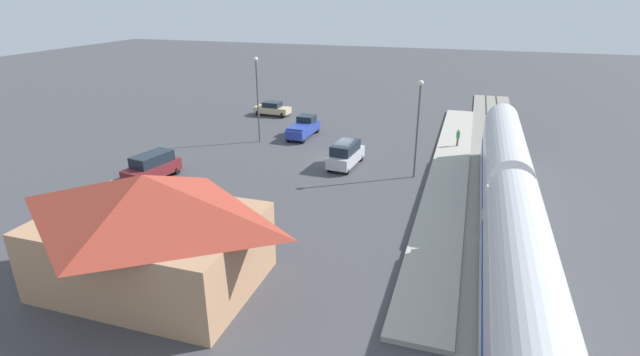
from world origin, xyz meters
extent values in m
plane|color=#424247|center=(0.00, 0.00, 0.00)|extent=(200.00, 200.00, 0.00)
cube|color=gray|center=(-14.00, 0.00, 0.09)|extent=(4.80, 70.00, 0.18)
cube|color=#59544C|center=(-14.72, 0.00, 0.24)|extent=(0.10, 70.00, 0.12)
cube|color=#59544C|center=(-13.28, 0.00, 0.24)|extent=(0.10, 70.00, 0.12)
cube|color=#A8A399|center=(-10.00, 0.00, 0.15)|extent=(3.20, 46.00, 0.30)
cube|color=silver|center=(-14.00, 3.02, 2.15)|extent=(2.90, 17.06, 3.70)
cube|color=#19389E|center=(-12.54, 3.02, 1.85)|extent=(0.04, 15.70, 0.36)
cylinder|color=silver|center=(-14.00, 3.02, 3.90)|extent=(2.75, 16.38, 2.76)
cube|color=silver|center=(-14.00, 20.88, 2.15)|extent=(2.90, 17.06, 3.70)
cube|color=#19389E|center=(-12.54, 20.88, 1.85)|extent=(0.04, 15.70, 0.36)
cylinder|color=silver|center=(-14.00, 20.88, 3.90)|extent=(2.75, 16.38, 2.76)
cube|color=tan|center=(4.00, 22.00, 1.93)|extent=(10.79, 7.42, 3.87)
pyramid|color=#9E3828|center=(4.00, 22.00, 5.03)|extent=(11.59, 8.22, 2.33)
cube|color=#4C3323|center=(4.00, 18.26, 1.05)|extent=(1.10, 0.08, 2.10)
cylinder|color=brown|center=(-10.31, -7.21, 0.72)|extent=(0.22, 0.22, 0.85)
cylinder|color=green|center=(-10.31, -7.21, 1.46)|extent=(0.36, 0.36, 0.62)
sphere|color=tan|center=(-10.31, -7.21, 1.89)|extent=(0.24, 0.24, 0.24)
cube|color=silver|center=(-0.99, 1.11, 0.84)|extent=(2.40, 5.06, 1.00)
cube|color=#19232D|center=(-0.97, 1.26, 1.78)|extent=(2.03, 3.57, 0.88)
cylinder|color=black|center=(-0.31, -0.86, 0.34)|extent=(0.22, 0.68, 0.68)
cylinder|color=black|center=(-2.02, -0.70, 0.34)|extent=(0.22, 0.68, 0.68)
cylinder|color=black|center=(0.04, 2.92, 0.34)|extent=(0.22, 0.68, 0.68)
cylinder|color=black|center=(-1.67, 3.08, 0.34)|extent=(0.22, 0.68, 0.68)
cube|color=maroon|center=(13.51, 9.23, 0.84)|extent=(2.81, 5.17, 1.00)
cube|color=#19232D|center=(13.49, 9.08, 1.78)|extent=(2.32, 3.69, 0.88)
cylinder|color=black|center=(13.01, 11.25, 0.34)|extent=(0.22, 0.68, 0.68)
cylinder|color=black|center=(14.70, 10.94, 0.34)|extent=(0.22, 0.68, 0.68)
cylinder|color=black|center=(12.32, 7.52, 0.34)|extent=(0.22, 0.68, 0.68)
cylinder|color=black|center=(14.02, 7.20, 0.34)|extent=(0.22, 0.68, 0.68)
cube|color=#C6B284|center=(12.75, -14.37, 0.72)|extent=(4.57, 2.02, 0.76)
cube|color=#19232D|center=(12.75, -14.37, 1.42)|extent=(2.23, 1.71, 0.64)
cylinder|color=black|center=(14.48, -13.64, 0.34)|extent=(0.22, 0.68, 0.68)
cylinder|color=black|center=(14.42, -15.24, 0.34)|extent=(0.22, 0.68, 0.68)
cylinder|color=black|center=(11.08, -13.50, 0.34)|extent=(0.22, 0.68, 0.68)
cylinder|color=black|center=(11.02, -15.10, 0.34)|extent=(0.22, 0.68, 0.68)
cube|color=#283D9E|center=(5.76, -6.43, 0.84)|extent=(2.19, 5.48, 0.92)
cube|color=#19232D|center=(5.72, -7.46, 1.72)|extent=(1.80, 1.80, 0.84)
cylinder|color=black|center=(6.53, -8.62, 0.38)|extent=(0.22, 0.76, 0.76)
cylinder|color=black|center=(4.81, -8.54, 0.38)|extent=(0.22, 0.76, 0.76)
cylinder|color=black|center=(6.71, -4.32, 0.38)|extent=(0.22, 0.76, 0.76)
cylinder|color=black|center=(4.99, -4.25, 0.38)|extent=(0.22, 0.76, 0.76)
cube|color=#283D9E|center=(5.80, -5.49, 1.40)|extent=(1.99, 3.05, 0.20)
cylinder|color=#515156|center=(-7.20, 2.00, 3.89)|extent=(0.16, 0.16, 7.77)
sphere|color=#EAE5C6|center=(-7.20, 2.00, 7.95)|extent=(0.44, 0.44, 0.44)
cylinder|color=#515156|center=(9.53, -3.40, 4.15)|extent=(0.16, 0.16, 8.29)
sphere|color=#EAE5C6|center=(9.53, -3.40, 8.47)|extent=(0.44, 0.44, 0.44)
camera|label=1|loc=(-11.03, 40.05, 14.56)|focal=26.57mm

